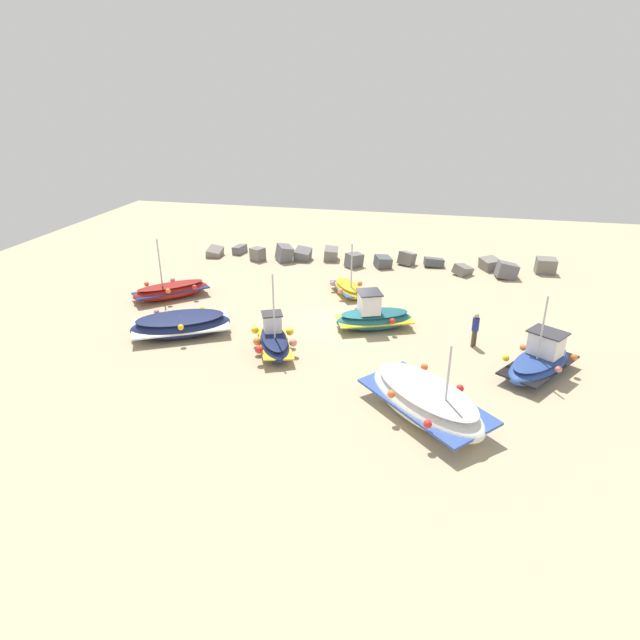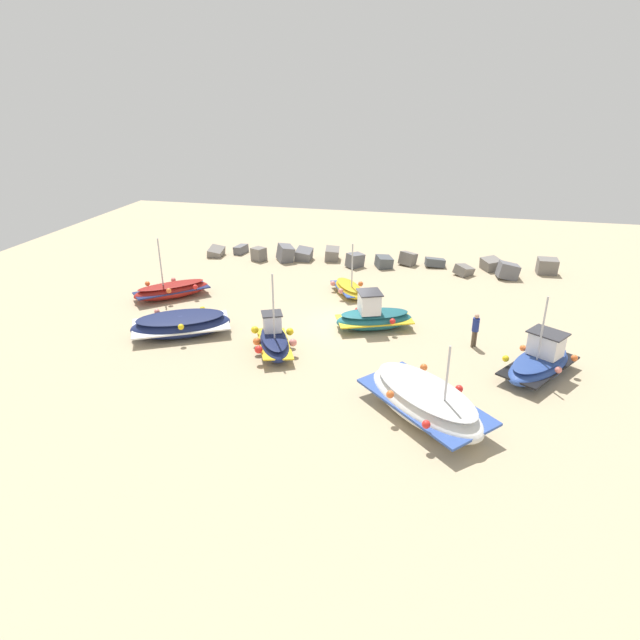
% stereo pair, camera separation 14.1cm
% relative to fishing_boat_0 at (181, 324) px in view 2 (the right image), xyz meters
% --- Properties ---
extents(ground_plane, '(54.59, 54.59, 0.00)m').
position_rel_fishing_boat_0_xyz_m(ground_plane, '(7.51, 2.94, -0.56)').
color(ground_plane, tan).
extents(fishing_boat_0, '(5.20, 4.04, 1.17)m').
position_rel_fishing_boat_0_xyz_m(fishing_boat_0, '(0.00, 0.00, 0.00)').
color(fishing_boat_0, navy).
rests_on(fishing_boat_0, ground_plane).
extents(fishing_boat_1, '(2.68, 3.34, 3.24)m').
position_rel_fishing_boat_0_xyz_m(fishing_boat_1, '(7.01, 7.43, -0.20)').
color(fishing_boat_1, gold).
rests_on(fishing_boat_1, ground_plane).
extents(fishing_boat_2, '(3.74, 4.38, 3.69)m').
position_rel_fishing_boat_0_xyz_m(fishing_boat_2, '(16.61, -0.30, 0.06)').
color(fishing_boat_2, '#2D4C9E').
rests_on(fishing_boat_2, ground_plane).
extents(fishing_boat_3, '(2.66, 3.71, 3.93)m').
position_rel_fishing_boat_0_xyz_m(fishing_boat_3, '(5.00, -0.72, -0.01)').
color(fishing_boat_3, navy).
rests_on(fishing_boat_3, ground_plane).
extents(fishing_boat_4, '(5.53, 5.53, 3.43)m').
position_rel_fishing_boat_0_xyz_m(fishing_boat_4, '(12.02, -4.59, 0.13)').
color(fishing_boat_4, white).
rests_on(fishing_boat_4, ground_plane).
extents(fishing_boat_5, '(4.20, 2.90, 2.02)m').
position_rel_fishing_boat_0_xyz_m(fishing_boat_5, '(9.11, 2.90, 0.08)').
color(fishing_boat_5, '#1E6670').
rests_on(fishing_boat_5, ground_plane).
extents(fishing_boat_6, '(4.30, 4.14, 3.65)m').
position_rel_fishing_boat_0_xyz_m(fishing_boat_6, '(-2.86, 4.55, -0.09)').
color(fishing_boat_6, maroon).
rests_on(fishing_boat_6, ground_plane).
extents(person_walking, '(0.32, 0.32, 1.68)m').
position_rel_fishing_boat_0_xyz_m(person_walking, '(14.01, 1.90, 0.41)').
color(person_walking, brown).
rests_on(person_walking, ground_plane).
extents(breakwater_rocks, '(23.83, 3.03, 1.38)m').
position_rel_fishing_boat_0_xyz_m(breakwater_rocks, '(8.25, 13.33, -0.15)').
color(breakwater_rocks, slate).
rests_on(breakwater_rocks, ground_plane).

